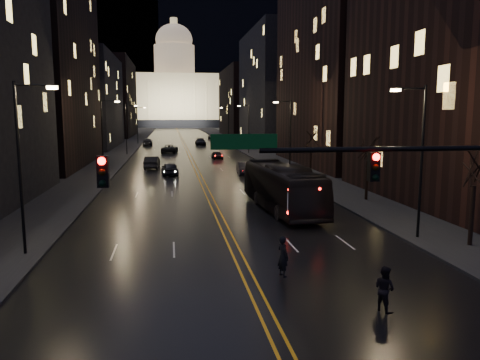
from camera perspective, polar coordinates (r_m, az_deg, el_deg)
name	(u,v)px	position (r m, az deg, el deg)	size (l,w,h in m)	color
ground	(272,328)	(17.12, 3.95, -17.55)	(900.00, 900.00, 0.00)	black
road	(181,137)	(145.28, -7.21, 5.17)	(20.00, 320.00, 0.02)	black
sidewalk_left	(134,138)	(145.63, -12.75, 5.07)	(8.00, 320.00, 0.16)	black
sidewalk_right	(226,137)	(146.28, -1.70, 5.28)	(8.00, 320.00, 0.16)	black
center_line	(181,137)	(145.28, -7.21, 5.17)	(0.62, 320.00, 0.01)	orange
building_left_mid	(39,65)	(71.57, -23.34, 12.78)	(12.00, 30.00, 28.00)	black
building_left_far	(87,101)	(108.52, -18.10, 9.12)	(12.00, 34.00, 20.00)	black
building_left_dist	(113,99)	(156.12, -15.22, 9.56)	(12.00, 40.00, 24.00)	black
building_right_near	(477,55)	(42.95, 26.93, 13.41)	(12.00, 26.00, 24.00)	black
building_right_tall	(343,30)	(70.43, 12.44, 17.43)	(12.00, 30.00, 38.00)	black
building_right_mid	(276,89)	(109.94, 4.38, 11.04)	(12.00, 34.00, 26.00)	black
building_right_dist	(243,102)	(157.00, 0.42, 9.46)	(12.00, 40.00, 22.00)	black
mountain_ridge	(221,43)	(401.58, -2.33, 16.39)	(520.00, 60.00, 130.00)	black
capitol	(175,95)	(265.25, -7.92, 10.18)	(90.00, 50.00, 58.50)	black
traffic_signal	(438,180)	(17.84, 22.98, 0.04)	(17.29, 0.45, 7.00)	black
streetlamp_right_near	(419,154)	(28.90, 20.98, 2.98)	(2.13, 0.25, 9.00)	black
streetlamp_left_near	(23,159)	(26.23, -24.94, 2.29)	(2.13, 0.25, 9.00)	black
streetlamp_right_mid	(289,133)	(56.90, 5.96, 5.76)	(2.13, 0.25, 9.00)	black
streetlamp_left_mid	(104,134)	(55.60, -16.27, 5.42)	(2.13, 0.25, 9.00)	black
streetlamp_right_far	(248,126)	(86.26, 0.96, 6.60)	(2.13, 0.25, 9.00)	black
streetlamp_left_far	(127,126)	(85.41, -13.60, 6.36)	(2.13, 0.25, 9.00)	black
streetlamp_right_dist	(228,123)	(115.95, -1.50, 7.00)	(2.13, 0.25, 9.00)	black
streetlamp_left_dist	(138,123)	(115.32, -12.31, 6.81)	(2.13, 0.25, 9.00)	black
tree_right_near	(475,167)	(28.44, 26.75, 1.44)	(2.40, 2.40, 6.65)	black
tree_right_mid	(368,148)	(40.62, 15.33, 3.78)	(2.40, 2.40, 6.65)	black
tree_right_far	(311,138)	(55.60, 8.66, 5.08)	(2.40, 2.40, 6.65)	black
bus	(282,187)	(35.99, 5.16, -0.90)	(2.98, 12.75, 3.55)	black
oncoming_car_a	(170,169)	(56.92, -8.54, 1.37)	(1.86, 4.62, 1.58)	black
oncoming_car_b	(152,162)	(64.08, -10.66, 2.12)	(1.78, 5.10, 1.68)	black
oncoming_car_c	(170,149)	(88.99, -8.57, 3.80)	(2.64, 5.73, 1.59)	black
oncoming_car_d	(148,142)	(110.76, -11.19, 4.58)	(2.26, 5.56, 1.61)	black
receding_car_a	(245,169)	(56.53, 0.56, 1.39)	(1.61, 4.61, 1.52)	black
receding_car_b	(217,155)	(76.11, -2.79, 3.04)	(1.54, 3.83, 1.31)	black
receding_car_c	(201,142)	(109.46, -4.83, 4.66)	(2.24, 5.51, 1.60)	black
receding_car_d	(212,137)	(133.69, -3.43, 5.25)	(2.21, 4.79, 1.33)	black
pedestrian_a	(283,256)	(21.65, 5.27, -9.26)	(0.70, 0.46, 1.91)	black
pedestrian_b	(384,289)	(18.86, 17.20, -12.54)	(0.85, 0.47, 1.74)	black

